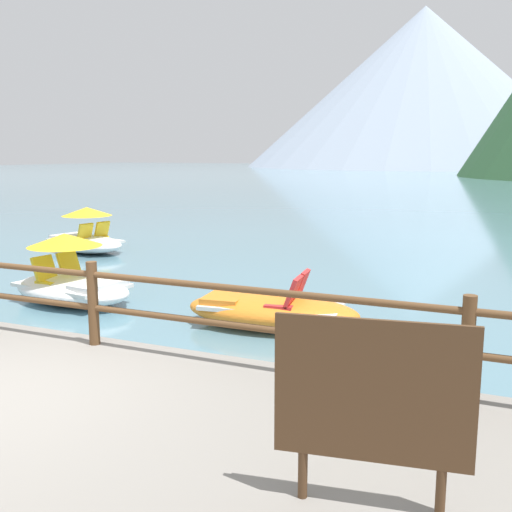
# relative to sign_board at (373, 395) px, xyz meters

# --- Properties ---
(ground_plane) EXTENTS (200.00, 200.00, 0.00)m
(ground_plane) POSITION_rel_sign_board_xyz_m (-3.56, 40.34, -1.13)
(ground_plane) COLOR slate
(dock_railing) EXTENTS (23.92, 0.12, 0.95)m
(dock_railing) POSITION_rel_sign_board_xyz_m (-3.56, 1.89, -0.15)
(dock_railing) COLOR brown
(dock_railing) RESTS_ON promenade_dock
(sign_board) EXTENTS (1.17, 0.22, 1.19)m
(sign_board) POSITION_rel_sign_board_xyz_m (0.00, 0.00, 0.00)
(sign_board) COLOR silver
(sign_board) RESTS_ON promenade_dock
(pedal_boat_1) EXTENTS (2.62, 1.83, 1.18)m
(pedal_boat_1) POSITION_rel_sign_board_xyz_m (-9.44, 8.90, -0.74)
(pedal_boat_1) COLOR white
(pedal_boat_1) RESTS_ON ground
(pedal_boat_2) EXTENTS (2.54, 1.66, 1.19)m
(pedal_boat_2) POSITION_rel_sign_board_xyz_m (-6.17, 4.54, -0.74)
(pedal_boat_2) COLOR white
(pedal_boat_2) RESTS_ON ground
(pedal_boat_3) EXTENTS (2.70, 1.43, 0.83)m
(pedal_boat_3) POSITION_rel_sign_board_xyz_m (-2.48, 4.56, -0.87)
(pedal_boat_3) COLOR orange
(pedal_boat_3) RESTS_ON ground
(distant_peak) EXTENTS (67.46, 67.46, 30.16)m
(distant_peak) POSITION_rel_sign_board_xyz_m (-16.84, 118.14, 13.95)
(distant_peak) COLOR #93A3B7
(distant_peak) RESTS_ON ground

